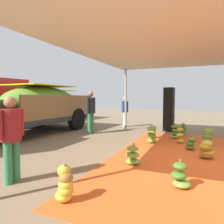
{
  "coord_description": "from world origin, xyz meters",
  "views": [
    {
      "loc": [
        -5.38,
        0.18,
        1.52
      ],
      "look_at": [
        -0.7,
        2.12,
        1.16
      ],
      "focal_mm": 33.24,
      "sensor_mm": 36.0,
      "label": 1
    }
  ],
  "objects_px": {
    "banana_bunch_3": "(180,136)",
    "speaker_stack": "(169,109)",
    "cargo_truck_far": "(36,102)",
    "worker_2": "(91,109)",
    "banana_bunch_4": "(180,176)",
    "banana_bunch_10": "(175,132)",
    "banana_bunch_9": "(183,130)",
    "banana_bunch_11": "(208,137)",
    "worker_0": "(125,109)",
    "banana_bunch_7": "(153,132)",
    "banana_bunch_8": "(206,150)",
    "worker_1": "(11,133)",
    "cargo_truck_main": "(12,104)",
    "banana_bunch_6": "(65,185)",
    "banana_bunch_2": "(151,135)",
    "banana_bunch_13": "(191,144)"
  },
  "relations": [
    {
      "from": "banana_bunch_2",
      "to": "banana_bunch_10",
      "type": "height_order",
      "value": "banana_bunch_2"
    },
    {
      "from": "cargo_truck_main",
      "to": "cargo_truck_far",
      "type": "distance_m",
      "value": 4.53
    },
    {
      "from": "banana_bunch_9",
      "to": "worker_0",
      "type": "relative_size",
      "value": 0.35
    },
    {
      "from": "banana_bunch_9",
      "to": "banana_bunch_11",
      "type": "xyz_separation_m",
      "value": [
        -1.17,
        -0.82,
        0.01
      ]
    },
    {
      "from": "banana_bunch_8",
      "to": "banana_bunch_11",
      "type": "relative_size",
      "value": 0.88
    },
    {
      "from": "cargo_truck_main",
      "to": "cargo_truck_far",
      "type": "height_order",
      "value": "same"
    },
    {
      "from": "worker_0",
      "to": "worker_1",
      "type": "xyz_separation_m",
      "value": [
        -7.39,
        -0.43,
        0.0
      ]
    },
    {
      "from": "banana_bunch_11",
      "to": "worker_0",
      "type": "xyz_separation_m",
      "value": [
        2.84,
        3.77,
        0.64
      ]
    },
    {
      "from": "banana_bunch_4",
      "to": "worker_0",
      "type": "height_order",
      "value": "worker_0"
    },
    {
      "from": "banana_bunch_13",
      "to": "worker_0",
      "type": "xyz_separation_m",
      "value": [
        3.76,
        3.29,
        0.71
      ]
    },
    {
      "from": "banana_bunch_3",
      "to": "speaker_stack",
      "type": "bearing_deg",
      "value": 15.73
    },
    {
      "from": "banana_bunch_4",
      "to": "banana_bunch_11",
      "type": "bearing_deg",
      "value": -8.75
    },
    {
      "from": "worker_2",
      "to": "speaker_stack",
      "type": "xyz_separation_m",
      "value": [
        1.95,
        -2.91,
        -0.06
      ]
    },
    {
      "from": "banana_bunch_3",
      "to": "banana_bunch_4",
      "type": "xyz_separation_m",
      "value": [
        -3.55,
        -0.28,
        -0.04
      ]
    },
    {
      "from": "banana_bunch_13",
      "to": "banana_bunch_6",
      "type": "bearing_deg",
      "value": 157.8
    },
    {
      "from": "banana_bunch_8",
      "to": "banana_bunch_6",
      "type": "bearing_deg",
      "value": 147.93
    },
    {
      "from": "banana_bunch_9",
      "to": "banana_bunch_10",
      "type": "distance_m",
      "value": 0.58
    },
    {
      "from": "banana_bunch_3",
      "to": "speaker_stack",
      "type": "xyz_separation_m",
      "value": [
        2.4,
        0.68,
        0.73
      ]
    },
    {
      "from": "cargo_truck_main",
      "to": "cargo_truck_far",
      "type": "bearing_deg",
      "value": 31.88
    },
    {
      "from": "banana_bunch_6",
      "to": "banana_bunch_11",
      "type": "height_order",
      "value": "banana_bunch_6"
    },
    {
      "from": "banana_bunch_6",
      "to": "banana_bunch_11",
      "type": "distance_m",
      "value": 5.2
    },
    {
      "from": "banana_bunch_7",
      "to": "banana_bunch_8",
      "type": "xyz_separation_m",
      "value": [
        -2.01,
        -1.74,
        -0.0
      ]
    },
    {
      "from": "cargo_truck_far",
      "to": "worker_2",
      "type": "distance_m",
      "value": 5.18
    },
    {
      "from": "banana_bunch_10",
      "to": "banana_bunch_8",
      "type": "bearing_deg",
      "value": -157.08
    },
    {
      "from": "banana_bunch_2",
      "to": "worker_1",
      "type": "bearing_deg",
      "value": 158.46
    },
    {
      "from": "banana_bunch_9",
      "to": "speaker_stack",
      "type": "relative_size",
      "value": 0.28
    },
    {
      "from": "banana_bunch_6",
      "to": "speaker_stack",
      "type": "bearing_deg",
      "value": -4.38
    },
    {
      "from": "banana_bunch_4",
      "to": "banana_bunch_10",
      "type": "relative_size",
      "value": 0.87
    },
    {
      "from": "banana_bunch_2",
      "to": "banana_bunch_3",
      "type": "bearing_deg",
      "value": -67.26
    },
    {
      "from": "banana_bunch_4",
      "to": "worker_1",
      "type": "relative_size",
      "value": 0.31
    },
    {
      "from": "banana_bunch_6",
      "to": "banana_bunch_9",
      "type": "distance_m",
      "value": 6.07
    },
    {
      "from": "banana_bunch_6",
      "to": "worker_0",
      "type": "xyz_separation_m",
      "value": [
        7.62,
        1.72,
        0.63
      ]
    },
    {
      "from": "banana_bunch_7",
      "to": "cargo_truck_far",
      "type": "height_order",
      "value": "cargo_truck_far"
    },
    {
      "from": "banana_bunch_9",
      "to": "cargo_truck_far",
      "type": "relative_size",
      "value": 0.08
    },
    {
      "from": "banana_bunch_3",
      "to": "worker_0",
      "type": "distance_m",
      "value": 4.2
    },
    {
      "from": "worker_1",
      "to": "worker_2",
      "type": "height_order",
      "value": "worker_2"
    },
    {
      "from": "banana_bunch_7",
      "to": "cargo_truck_main",
      "type": "relative_size",
      "value": 0.07
    },
    {
      "from": "banana_bunch_4",
      "to": "worker_2",
      "type": "relative_size",
      "value": 0.27
    },
    {
      "from": "banana_bunch_2",
      "to": "banana_bunch_10",
      "type": "relative_size",
      "value": 1.07
    },
    {
      "from": "banana_bunch_9",
      "to": "worker_2",
      "type": "height_order",
      "value": "worker_2"
    },
    {
      "from": "banana_bunch_3",
      "to": "speaker_stack",
      "type": "height_order",
      "value": "speaker_stack"
    },
    {
      "from": "banana_bunch_7",
      "to": "banana_bunch_10",
      "type": "distance_m",
      "value": 0.82
    },
    {
      "from": "banana_bunch_4",
      "to": "cargo_truck_far",
      "type": "bearing_deg",
      "value": 54.97
    },
    {
      "from": "banana_bunch_11",
      "to": "worker_1",
      "type": "distance_m",
      "value": 5.68
    },
    {
      "from": "banana_bunch_3",
      "to": "cargo_truck_main",
      "type": "relative_size",
      "value": 0.08
    },
    {
      "from": "banana_bunch_11",
      "to": "cargo_truck_far",
      "type": "bearing_deg",
      "value": 75.32
    },
    {
      "from": "banana_bunch_2",
      "to": "banana_bunch_11",
      "type": "xyz_separation_m",
      "value": [
        0.46,
        -1.72,
        -0.0
      ]
    },
    {
      "from": "banana_bunch_2",
      "to": "banana_bunch_3",
      "type": "xyz_separation_m",
      "value": [
        0.37,
        -0.89,
        -0.02
      ]
    },
    {
      "from": "banana_bunch_11",
      "to": "banana_bunch_8",
      "type": "bearing_deg",
      "value": 176.66
    },
    {
      "from": "worker_0",
      "to": "speaker_stack",
      "type": "xyz_separation_m",
      "value": [
        -0.52,
        -2.26,
        0.08
      ]
    }
  ]
}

